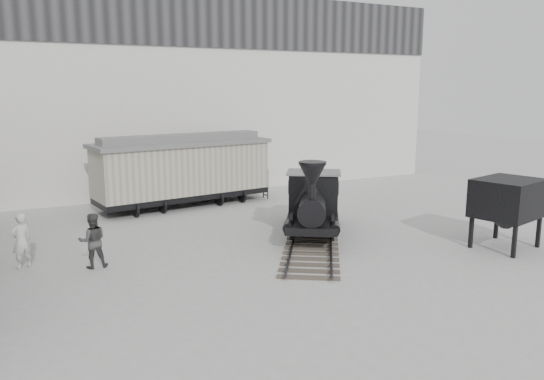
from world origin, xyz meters
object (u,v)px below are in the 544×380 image
locomotive (313,207)px  coal_hopper (507,203)px  visitor_b (93,241)px  boxcar (183,169)px  visitor_a (21,241)px

locomotive → coal_hopper: (5.50, -4.60, 0.50)m
locomotive → visitor_b: 8.45m
locomotive → boxcar: bearing=143.8°
boxcar → coal_hopper: 14.87m
boxcar → visitor_a: 10.17m
locomotive → visitor_a: 10.58m
locomotive → boxcar: boxcar is taller
visitor_a → visitor_b: bearing=129.4°
coal_hopper → visitor_a: bearing=147.1°
locomotive → boxcar: size_ratio=0.95×
visitor_a → boxcar: bearing=-163.9°
visitor_b → boxcar: bearing=-120.7°
boxcar → visitor_b: (-5.51, -7.69, -0.98)m
locomotive → coal_hopper: size_ratio=3.15×
visitor_a → visitor_b: size_ratio=1.01×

